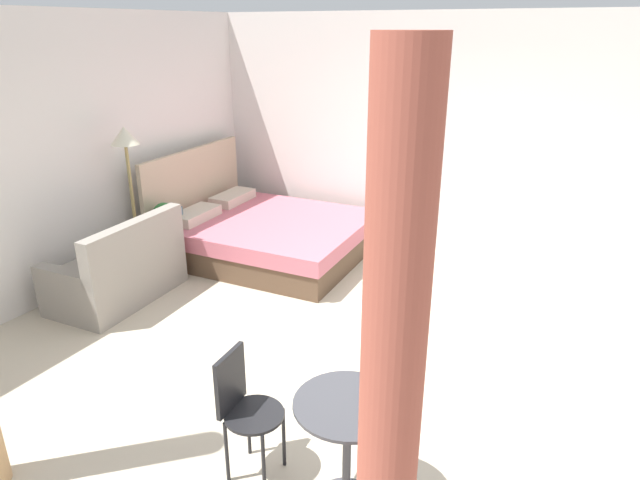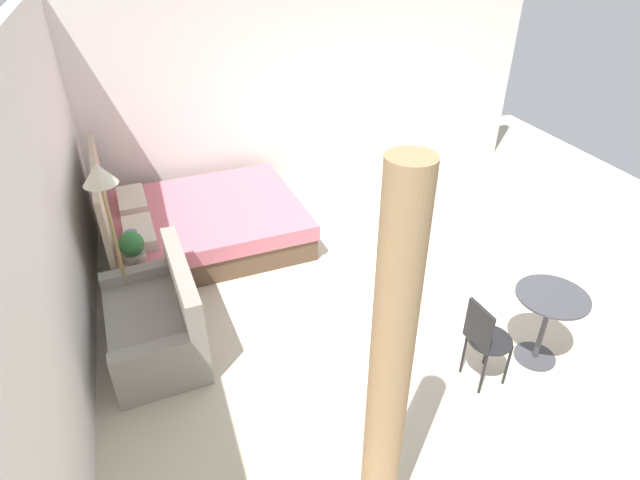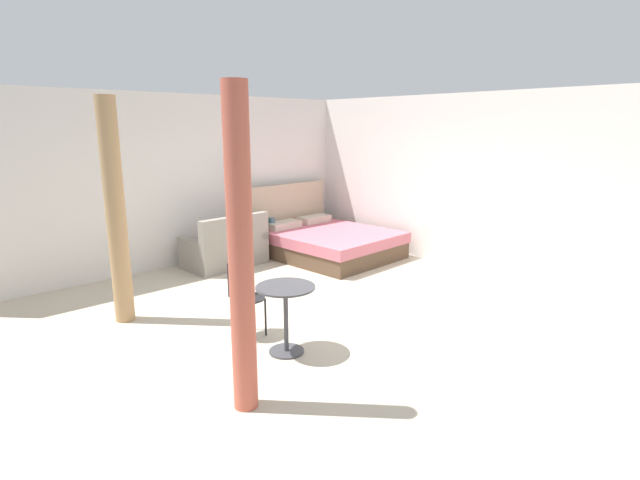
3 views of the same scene
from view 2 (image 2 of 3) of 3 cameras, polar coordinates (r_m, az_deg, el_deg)
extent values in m
cube|color=beige|center=(5.98, 8.07, -4.17)|extent=(8.43, 9.48, 0.02)
cube|color=silver|center=(4.77, -27.70, 2.38)|extent=(8.43, 0.12, 2.86)
cube|color=silver|center=(7.61, -0.58, 16.46)|extent=(0.12, 6.48, 2.86)
cube|color=brown|center=(6.64, -12.08, 1.04)|extent=(1.96, 2.28, 0.29)
cube|color=#C66675|center=(6.53, -12.31, 2.81)|extent=(2.00, 2.32, 0.19)
cube|color=tan|center=(6.37, -22.47, 2.64)|extent=(1.91, 0.15, 1.24)
cube|color=beige|center=(6.04, -19.23, 0.77)|extent=(0.68, 0.35, 0.12)
cube|color=beige|center=(6.76, -19.93, 4.12)|extent=(0.68, 0.35, 0.12)
cube|color=gray|center=(5.16, -17.70, -9.45)|extent=(1.36, 0.86, 0.42)
cube|color=gray|center=(4.89, -14.84, -4.68)|extent=(1.32, 0.22, 0.48)
cube|color=gray|center=(5.47, -19.00, -3.41)|extent=(0.19, 0.80, 0.12)
cube|color=gray|center=(4.54, -17.26, -11.54)|extent=(0.19, 0.80, 0.12)
cube|color=brown|center=(5.92, -19.12, -3.48)|extent=(0.42, 0.35, 0.46)
cylinder|color=tan|center=(5.68, -19.70, -1.76)|extent=(0.24, 0.24, 0.11)
sphere|color=#2D6B33|center=(5.60, -19.99, -0.41)|extent=(0.25, 0.25, 0.25)
cylinder|color=slate|center=(5.84, -19.92, -0.12)|extent=(0.13, 0.13, 0.23)
cylinder|color=#99844C|center=(5.70, -19.70, -7.93)|extent=(0.31, 0.31, 0.02)
cylinder|color=#99844C|center=(5.27, -21.19, -1.58)|extent=(0.04, 0.04, 1.50)
cone|color=beige|center=(4.88, -23.13, 6.68)|extent=(0.30, 0.30, 0.19)
cylinder|color=#3F3F44|center=(5.36, 22.47, -11.71)|extent=(0.37, 0.37, 0.02)
cylinder|color=#3F3F44|center=(5.13, 23.28, -8.90)|extent=(0.05, 0.05, 0.71)
cylinder|color=#3F3F44|center=(4.92, 24.19, -5.66)|extent=(0.62, 0.62, 0.02)
cylinder|color=black|center=(4.87, 19.87, -12.78)|extent=(0.02, 0.02, 0.44)
cylinder|color=black|center=(5.00, 17.91, -10.94)|extent=(0.02, 0.02, 0.44)
cylinder|color=black|center=(4.73, 17.43, -13.89)|extent=(0.02, 0.02, 0.44)
cylinder|color=black|center=(4.86, 15.48, -11.95)|extent=(0.02, 0.02, 0.44)
cylinder|color=black|center=(4.71, 18.15, -10.35)|extent=(0.40, 0.40, 0.02)
cube|color=black|center=(4.48, 17.01, -9.08)|extent=(0.30, 0.05, 0.39)
cylinder|color=tan|center=(2.97, 7.53, -15.42)|extent=(0.23, 0.23, 2.68)
camera|label=1|loc=(4.22, 63.72, 2.70)|focal=31.10mm
camera|label=3|loc=(6.95, 70.95, 0.35)|focal=27.60mm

